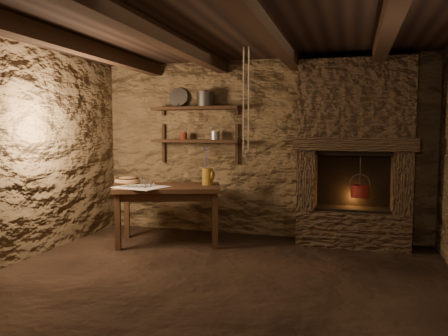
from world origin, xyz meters
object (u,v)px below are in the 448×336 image
(work_table, at_px, (169,212))
(wooden_bowl, at_px, (127,181))
(stoneware_jug, at_px, (208,169))
(red_pot, at_px, (360,190))
(iron_stockpot, at_px, (206,100))

(work_table, height_order, wooden_bowl, wooden_bowl)
(work_table, xyz_separation_m, stoneware_jug, (0.45, 0.22, 0.55))
(stoneware_jug, xyz_separation_m, red_pot, (1.88, 0.28, -0.25))
(stoneware_jug, relative_size, red_pot, 0.91)
(stoneware_jug, bearing_deg, iron_stockpot, 95.23)
(work_table, relative_size, iron_stockpot, 6.11)
(iron_stockpot, bearing_deg, red_pot, -3.36)
(wooden_bowl, distance_m, red_pot, 2.96)
(wooden_bowl, bearing_deg, red_pot, 9.84)
(work_table, distance_m, stoneware_jug, 0.75)
(work_table, bearing_deg, stoneware_jug, 6.77)
(stoneware_jug, height_order, red_pot, stoneware_jug)
(iron_stockpot, bearing_deg, work_table, -115.03)
(iron_stockpot, height_order, red_pot, iron_stockpot)
(wooden_bowl, height_order, iron_stockpot, iron_stockpot)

